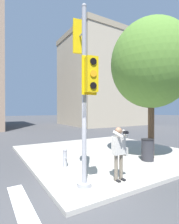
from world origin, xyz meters
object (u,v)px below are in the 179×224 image
Objects in this scene: trash_bin at (148,150)px; street_tree at (151,64)px; fire_hydrant at (65,158)px; person_photographer at (119,149)px; traffic_signal_pole at (84,78)px.

street_tree is at bearing 25.38° from trash_bin.
street_tree is 5.60m from fire_hydrant.
person_photographer is at bearing -65.83° from fire_hydrant.
trash_bin is (3.60, 0.81, -2.62)m from traffic_signal_pole.
trash_bin is (2.45, 0.98, -0.51)m from person_photographer.
fire_hydrant is at bearing 114.17° from person_photographer.
person_photographer is at bearing -8.37° from traffic_signal_pole.
traffic_signal_pole is 3.16× the size of person_photographer.
street_tree reaches higher than person_photographer.
person_photographer is 0.26× the size of street_tree.
person_photographer reaches higher than trash_bin.
trash_bin is at bearing -17.78° from fire_hydrant.
person_photographer is at bearing -157.48° from street_tree.
fire_hydrant is at bearing 167.98° from street_tree.
trash_bin is at bearing 12.75° from traffic_signal_pole.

